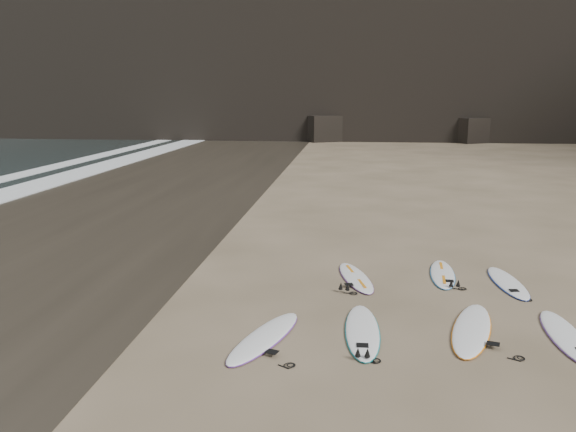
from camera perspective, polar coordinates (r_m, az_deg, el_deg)
name	(u,v)px	position (r m, az deg, el deg)	size (l,w,h in m)	color
ground	(510,331)	(11.72, 21.65, -10.80)	(240.00, 240.00, 0.00)	#897559
wet_sand	(93,211)	(23.09, -19.16, 0.51)	(12.00, 200.00, 0.01)	#383026
surfboard_0	(265,337)	(10.58, -2.39, -12.16)	(0.61, 2.56, 0.09)	white
surfboard_1	(362,330)	(10.92, 7.56, -11.44)	(0.63, 2.61, 0.09)	white
surfboard_2	(472,328)	(11.45, 18.16, -10.81)	(0.66, 2.74, 0.10)	white
surfboard_3	(566,335)	(11.82, 26.36, -10.80)	(0.59, 2.48, 0.09)	white
surfboard_5	(356,277)	(13.90, 6.89, -6.19)	(0.58, 2.40, 0.09)	white
surfboard_6	(442,274)	(14.59, 15.42, -5.66)	(0.57, 2.37, 0.09)	white
surfboard_7	(508,282)	(14.43, 21.41, -6.28)	(0.58, 2.43, 0.09)	white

